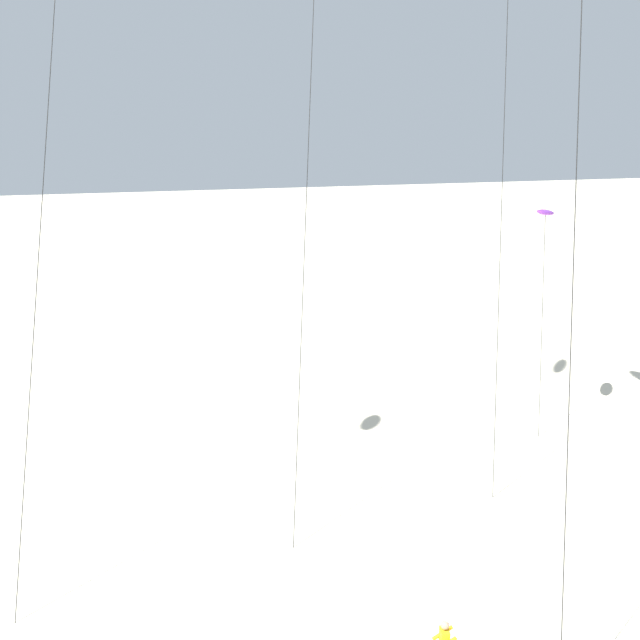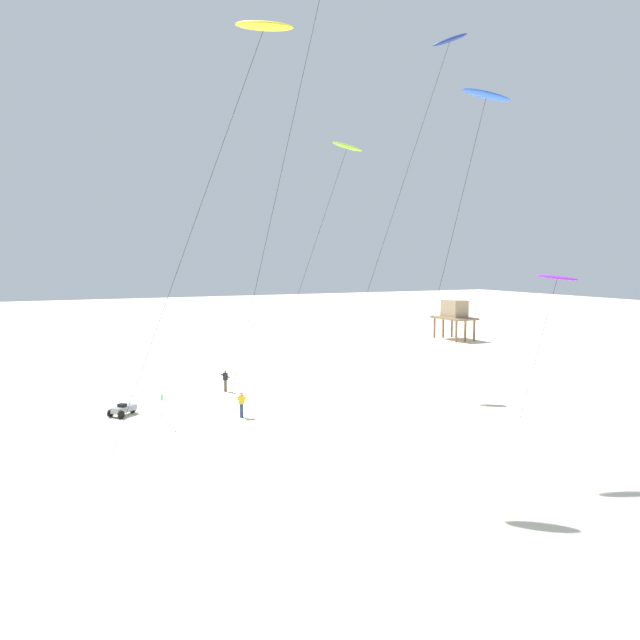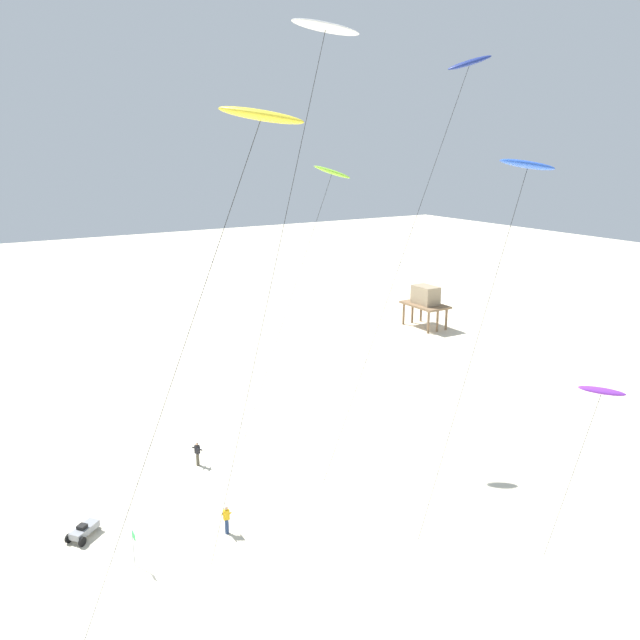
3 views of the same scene
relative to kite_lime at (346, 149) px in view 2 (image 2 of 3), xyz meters
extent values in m
plane|color=beige|center=(8.65, -16.39, -18.89)|extent=(260.00, 260.00, 0.00)
ellipsoid|color=#8CD833|center=(0.03, 0.06, 0.19)|extent=(2.21, 2.38, 1.15)
cylinder|color=#262626|center=(-1.25, -2.88, -9.41)|extent=(2.59, 5.92, 18.97)
ellipsoid|color=purple|center=(18.74, 3.85, -9.76)|extent=(1.98, 2.15, 0.56)
cylinder|color=#262626|center=(18.32, 2.88, -14.37)|extent=(0.87, 1.97, 9.04)
ellipsoid|color=blue|center=(15.11, 1.41, 0.95)|extent=(1.44, 3.44, 0.78)
cylinder|color=#262626|center=(14.22, -0.65, -9.04)|extent=(1.82, 4.15, 19.70)
ellipsoid|color=yellow|center=(15.09, -12.55, 2.81)|extent=(2.88, 2.92, 0.96)
cylinder|color=#262626|center=(13.46, -16.28, -8.11)|extent=(3.28, 7.50, 21.56)
ellipsoid|color=navy|center=(8.87, 3.32, 6.22)|extent=(1.92, 2.34, 1.08)
cylinder|color=#262626|center=(7.26, -0.39, -6.39)|extent=(3.25, 7.44, 25.00)
cylinder|color=#262626|center=(10.62, -10.49, -6.20)|extent=(2.37, 5.40, 25.38)
cylinder|color=#4C4738|center=(-0.83, -9.98, -18.45)|extent=(0.22, 0.22, 0.88)
cube|color=black|center=(-0.83, -9.98, -17.72)|extent=(0.39, 0.34, 0.58)
sphere|color=tan|center=(-0.83, -9.98, -17.32)|extent=(0.20, 0.20, 0.20)
cylinder|color=black|center=(-1.02, -10.09, -17.67)|extent=(0.33, 0.48, 0.39)
cylinder|color=black|center=(-0.64, -9.87, -17.67)|extent=(0.33, 0.48, 0.39)
cylinder|color=navy|center=(7.38, -11.41, -18.45)|extent=(0.22, 0.22, 0.88)
cube|color=gold|center=(7.38, -11.41, -17.72)|extent=(0.27, 0.38, 0.58)
sphere|color=tan|center=(7.38, -11.41, -17.32)|extent=(0.20, 0.20, 0.20)
cylinder|color=gold|center=(7.33, -11.62, -17.67)|extent=(0.51, 0.20, 0.39)
cylinder|color=gold|center=(7.43, -11.20, -17.67)|extent=(0.51, 0.20, 0.39)
cylinder|color=#846647|center=(-21.24, 24.01, -17.57)|extent=(0.28, 0.28, 2.63)
cylinder|color=#846647|center=(-16.73, 24.01, -17.57)|extent=(0.28, 0.28, 2.63)
cylinder|color=#846647|center=(-21.24, 26.74, -17.57)|extent=(0.28, 0.28, 2.63)
cylinder|color=#846647|center=(-16.73, 26.74, -17.57)|extent=(0.28, 0.28, 2.63)
cylinder|color=#846647|center=(-21.24, 25.37, -17.57)|extent=(0.28, 0.28, 2.63)
cylinder|color=#846647|center=(-16.73, 25.37, -17.57)|extent=(0.28, 0.28, 2.63)
cube|color=#846647|center=(-18.99, 25.37, -16.14)|extent=(5.64, 3.41, 0.24)
cube|color=#9E896B|center=(-18.99, 25.37, -14.94)|extent=(3.10, 2.05, 2.15)
cube|color=gray|center=(3.60, -18.19, -18.45)|extent=(1.60, 1.77, 0.36)
cube|color=black|center=(3.70, -18.31, -18.17)|extent=(0.62, 0.62, 0.20)
cylinder|color=black|center=(3.10, -17.55, -18.63)|extent=(0.42, 0.48, 0.52)
cylinder|color=black|center=(3.69, -19.04, -18.63)|extent=(0.42, 0.48, 0.52)
cylinder|color=black|center=(4.41, -18.48, -18.63)|extent=(0.42, 0.48, 0.52)
cylinder|color=gray|center=(7.50, -16.54, -17.84)|extent=(0.05, 0.05, 2.10)
cube|color=green|center=(7.78, -16.54, -16.99)|extent=(0.52, 0.03, 0.36)
camera|label=1|loc=(-0.59, -27.59, -5.46)|focal=48.14mm
camera|label=2|loc=(46.00, -24.11, -8.66)|focal=35.86mm
camera|label=3|loc=(35.97, -22.88, 1.66)|focal=35.22mm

